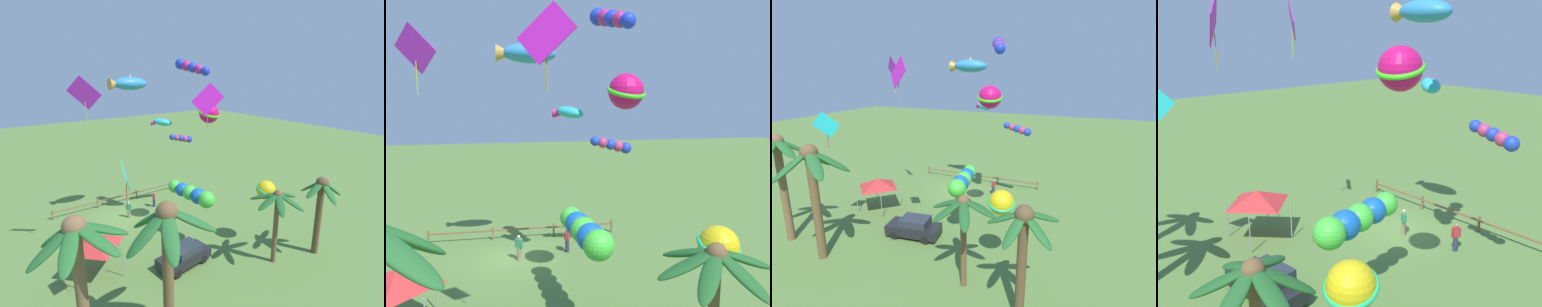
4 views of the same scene
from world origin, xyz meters
The scene contains 15 objects.
ground_plane centered at (0.00, 0.00, 0.00)m, with size 120.00×120.00×0.00m, color #567A38.
palm_tree_3 centered at (-6.07, 12.72, 4.38)m, with size 3.87×3.56×5.57m.
rail_fence centered at (-0.94, -3.52, 0.61)m, with size 12.96×0.12×0.95m.
spectator_0 centered at (-0.49, 0.21, 0.81)m, with size 0.48×0.40×1.59m.
spectator_1 centered at (-3.58, -0.50, 0.81)m, with size 0.39×0.49×1.59m.
festival_tent centered at (4.74, 6.60, 2.47)m, with size 2.86×2.86×2.85m.
kite_fish_0 centered at (-1.13, 0.18, 12.38)m, with size 3.46×1.60×1.41m.
kite_tube_1 centered at (-6.11, 0.91, 7.07)m, with size 2.49×0.76×1.06m.
kite_ball_2 centered at (-7.54, 10.46, 4.48)m, with size 2.23×2.21×1.50m.
kite_diamond_3 centered at (3.92, 4.47, 12.00)m, with size 1.98×1.15×3.13m.
kite_tube_4 centered at (-3.33, 6.47, 3.86)m, with size 1.76×4.89×1.33m.
kite_tube_6 centered at (-5.09, 3.90, 13.72)m, with size 1.68×3.12×1.39m.
kite_ball_7 centered at (-5.24, 6.14, 10.17)m, with size 2.25×2.24×1.61m.
kite_fish_8 centered at (-3.29, 1.96, 9.07)m, with size 1.90×1.78×0.86m.
kite_diamond_9 centered at (-1.18, 11.03, 11.80)m, with size 1.74×0.96×2.71m.
Camera 2 is at (0.07, 22.89, 9.99)m, focal length 36.13 mm.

